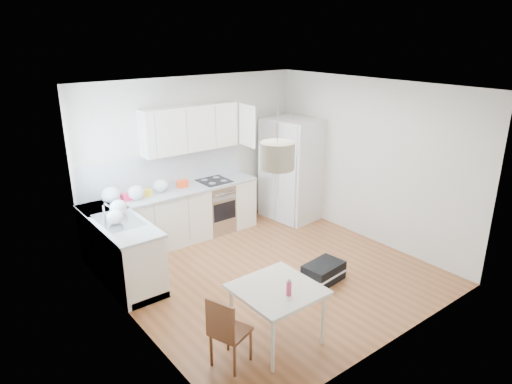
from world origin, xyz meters
TOP-DOWN VIEW (x-y plane):
  - floor at (0.00, 0.00)m, footprint 4.20×4.20m
  - ceiling at (0.00, 0.00)m, footprint 4.20×4.20m
  - wall_back at (0.00, 2.10)m, footprint 4.20×0.00m
  - wall_left at (-2.10, 0.00)m, footprint 0.00×4.20m
  - wall_right at (2.10, 0.00)m, footprint 0.00×4.20m
  - window_glassblock at (-2.09, 1.15)m, footprint 0.02×1.00m
  - cabinets_back at (-0.60, 1.80)m, footprint 3.00×0.60m
  - cabinets_left at (-1.80, 1.20)m, footprint 0.60×1.80m
  - counter_back at (-0.60, 1.80)m, footprint 3.02×0.64m
  - counter_left at (-1.80, 1.20)m, footprint 0.64×1.82m
  - backsplash_back at (-0.60, 2.09)m, footprint 3.00×0.01m
  - backsplash_left at (-2.09, 1.20)m, footprint 0.01×1.80m
  - upper_cabinets at (-0.15, 1.94)m, footprint 1.70×0.32m
  - range_oven at (0.20, 1.80)m, footprint 0.50×0.61m
  - sink at (-1.80, 1.15)m, footprint 0.50×0.80m
  - refrigerator at (1.71, 1.43)m, footprint 0.99×1.04m
  - dining_table at (-0.96, -1.27)m, footprint 0.88×0.88m
  - dining_chair at (-1.59, -1.26)m, footprint 0.45×0.45m
  - drink_bottle at (-0.96, -1.46)m, footprint 0.07×0.07m
  - gym_bag at (0.44, -0.65)m, footprint 0.62×0.45m
  - pendant_lamp at (-0.91, -1.17)m, footprint 0.40×0.40m
  - grocery_bag_a at (-1.63, 1.84)m, footprint 0.29×0.25m
  - grocery_bag_b at (-1.25, 1.76)m, footprint 0.26×0.22m
  - grocery_bag_c at (-0.79, 1.85)m, footprint 0.24×0.20m
  - grocery_bag_d at (-1.71, 1.35)m, footprint 0.24×0.21m
  - grocery_bag_e at (-1.88, 1.04)m, footprint 0.23×0.19m
  - snack_orange at (-0.39, 1.86)m, footprint 0.18×0.11m
  - snack_yellow at (-1.07, 1.81)m, footprint 0.17×0.12m
  - snack_red at (-1.38, 1.82)m, footprint 0.18×0.14m

SIDE VIEW (x-z plane):
  - floor at x=0.00m, z-range 0.00..0.00m
  - gym_bag at x=0.44m, z-range 0.00..0.27m
  - dining_chair at x=-1.59m, z-range 0.00..0.84m
  - cabinets_back at x=-0.60m, z-range 0.00..0.88m
  - cabinets_left at x=-1.80m, z-range 0.00..0.88m
  - range_oven at x=0.20m, z-range 0.00..0.88m
  - dining_table at x=-0.96m, z-range 0.27..0.97m
  - drink_bottle at x=-0.96m, z-range 0.69..0.90m
  - counter_back at x=-0.60m, z-range 0.88..0.92m
  - counter_left at x=-1.80m, z-range 0.88..0.92m
  - sink at x=-1.80m, z-range 0.84..0.99m
  - refrigerator at x=1.71m, z-range 0.00..1.90m
  - snack_yellow at x=-1.07m, z-range 0.92..1.03m
  - snack_red at x=-1.38m, z-range 0.92..1.03m
  - snack_orange at x=-0.39m, z-range 0.92..1.04m
  - grocery_bag_e at x=-1.88m, z-range 0.92..1.12m
  - grocery_bag_c at x=-0.79m, z-range 0.92..1.14m
  - grocery_bag_d at x=-1.71m, z-range 0.92..1.14m
  - grocery_bag_b at x=-1.25m, z-range 0.92..1.15m
  - grocery_bag_a at x=-1.63m, z-range 0.92..1.18m
  - backsplash_back at x=-0.60m, z-range 0.92..1.50m
  - backsplash_left at x=-2.09m, z-range 0.92..1.50m
  - wall_back at x=0.00m, z-range -0.75..3.45m
  - wall_left at x=-2.10m, z-range -0.75..3.45m
  - wall_right at x=2.10m, z-range -0.75..3.45m
  - window_glassblock at x=-2.09m, z-range 1.25..2.25m
  - upper_cabinets at x=-0.15m, z-range 1.50..2.25m
  - pendant_lamp at x=-0.91m, z-range 2.04..2.32m
  - ceiling at x=0.00m, z-range 2.70..2.70m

